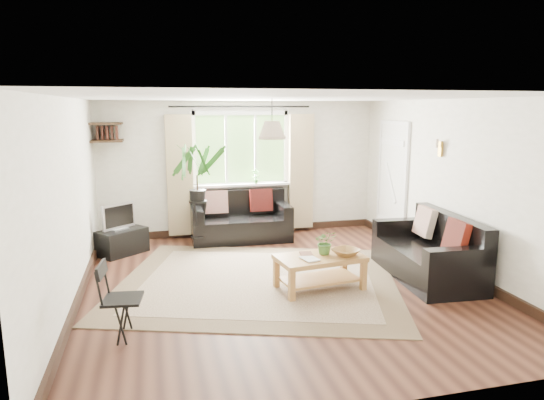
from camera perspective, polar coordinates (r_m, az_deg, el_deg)
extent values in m
plane|color=black|center=(6.47, 0.87, -9.83)|extent=(5.50, 5.50, 0.00)
plane|color=white|center=(6.06, 0.93, 11.94)|extent=(5.50, 5.50, 0.00)
cube|color=beige|center=(8.81, -3.69, 3.74)|extent=(5.00, 0.02, 2.40)
cube|color=beige|center=(3.63, 12.14, -6.73)|extent=(5.00, 0.02, 2.40)
cube|color=beige|center=(6.03, -22.74, -0.36)|extent=(0.02, 5.50, 2.40)
cube|color=beige|center=(7.20, 20.52, 1.49)|extent=(0.02, 5.50, 2.40)
cube|color=#BBAC91|center=(6.55, -1.63, -9.47)|extent=(4.39, 4.07, 0.02)
cube|color=silver|center=(8.65, 13.95, 1.98)|extent=(0.06, 0.96, 2.06)
imported|color=#3B6628|center=(6.21, 6.29, -4.95)|extent=(0.31, 0.28, 0.31)
imported|color=brown|center=(6.22, 8.69, -6.08)|extent=(0.45, 0.45, 0.08)
imported|color=silver|center=(5.97, 3.71, -7.03)|extent=(0.23, 0.28, 0.02)
imported|color=brown|center=(6.18, 3.35, -6.40)|extent=(0.18, 0.22, 0.02)
cube|color=black|center=(8.04, -17.21, -4.70)|extent=(0.84, 0.79, 0.40)
imported|color=#2D6023|center=(8.76, -1.93, 2.82)|extent=(0.14, 0.10, 0.27)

